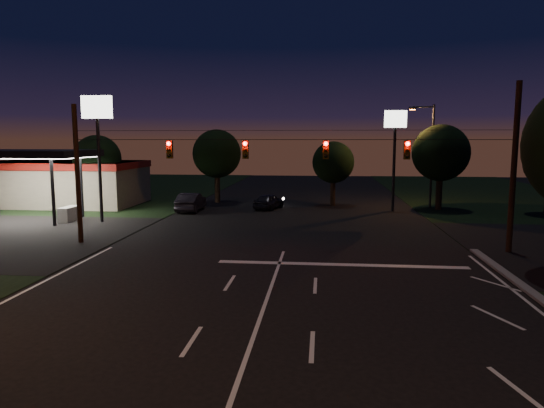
# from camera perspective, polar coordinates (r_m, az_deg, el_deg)

# --- Properties ---
(ground) EXTENTS (140.00, 140.00, 0.00)m
(ground) POSITION_cam_1_polar(r_m,az_deg,el_deg) (13.15, -3.82, -19.55)
(ground) COLOR black
(ground) RESTS_ON ground
(stop_bar) EXTENTS (12.00, 0.50, 0.01)m
(stop_bar) POSITION_cam_1_polar(r_m,az_deg,el_deg) (23.81, 8.15, -7.07)
(stop_bar) COLOR silver
(stop_bar) RESTS_ON ground
(utility_pole_right) EXTENTS (0.30, 0.30, 9.00)m
(utility_pole_right) POSITION_cam_1_polar(r_m,az_deg,el_deg) (28.96, 26.04, -5.15)
(utility_pole_right) COLOR black
(utility_pole_right) RESTS_ON ground
(utility_pole_left) EXTENTS (0.28, 0.28, 8.00)m
(utility_pole_left) POSITION_cam_1_polar(r_m,az_deg,el_deg) (30.60, -21.54, -4.26)
(utility_pole_left) COLOR black
(utility_pole_left) RESTS_ON ground
(signal_span) EXTENTS (24.00, 0.40, 1.56)m
(signal_span) POSITION_cam_1_polar(r_m,az_deg,el_deg) (26.57, 1.58, 6.51)
(signal_span) COLOR black
(signal_span) RESTS_ON ground
(gas_station) EXTENTS (14.20, 16.10, 5.25)m
(gas_station) POSITION_cam_1_polar(r_m,az_deg,el_deg) (48.38, -23.69, 2.65)
(gas_station) COLOR gray
(gas_station) RESTS_ON ground
(pole_sign_left_near) EXTENTS (2.20, 0.30, 9.10)m
(pole_sign_left_near) POSITION_cam_1_polar(r_m,az_deg,el_deg) (37.18, -19.83, 8.64)
(pole_sign_left_near) COLOR black
(pole_sign_left_near) RESTS_ON ground
(pole_sign_right) EXTENTS (1.80, 0.30, 8.40)m
(pole_sign_right) POSITION_cam_1_polar(r_m,az_deg,el_deg) (41.95, 14.26, 7.67)
(pole_sign_right) COLOR black
(pole_sign_right) RESTS_ON ground
(street_light_right_far) EXTENTS (2.20, 0.35, 9.00)m
(street_light_right_far) POSITION_cam_1_polar(r_m,az_deg,el_deg) (44.50, 18.00, 6.23)
(street_light_right_far) COLOR black
(street_light_right_far) RESTS_ON ground
(tree_far_a) EXTENTS (4.20, 4.20, 6.42)m
(tree_far_a) POSITION_cam_1_polar(r_m,az_deg,el_deg) (46.23, -19.78, 4.97)
(tree_far_a) COLOR black
(tree_far_a) RESTS_ON ground
(tree_far_b) EXTENTS (4.60, 4.60, 6.98)m
(tree_far_b) POSITION_cam_1_polar(r_m,az_deg,el_deg) (46.76, -6.45, 5.82)
(tree_far_b) COLOR black
(tree_far_b) RESTS_ON ground
(tree_far_c) EXTENTS (3.80, 3.80, 5.86)m
(tree_far_c) POSITION_cam_1_polar(r_m,az_deg,el_deg) (44.69, 7.23, 4.82)
(tree_far_c) COLOR black
(tree_far_c) RESTS_ON ground
(tree_far_d) EXTENTS (4.80, 4.80, 7.30)m
(tree_far_d) POSITION_cam_1_polar(r_m,az_deg,el_deg) (43.83, 19.22, 5.62)
(tree_far_d) COLOR black
(tree_far_d) RESTS_ON ground
(car_oncoming_a) EXTENTS (2.64, 4.25, 1.35)m
(car_oncoming_a) POSITION_cam_1_polar(r_m,az_deg,el_deg) (42.29, -0.39, 0.34)
(car_oncoming_a) COLOR black
(car_oncoming_a) RESTS_ON ground
(car_oncoming_b) EXTENTS (1.74, 4.71, 1.54)m
(car_oncoming_b) POSITION_cam_1_polar(r_m,az_deg,el_deg) (41.51, -9.51, 0.23)
(car_oncoming_b) COLOR black
(car_oncoming_b) RESTS_ON ground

